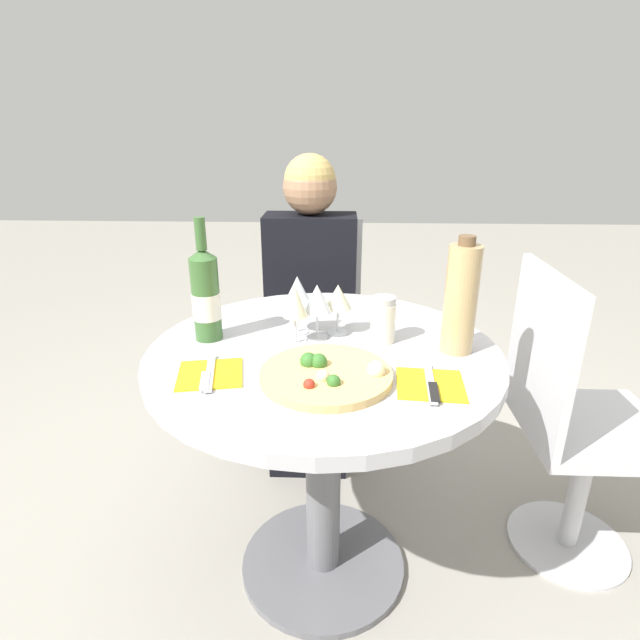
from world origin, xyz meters
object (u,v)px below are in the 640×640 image
(chair_behind_diner, at_px, (312,335))
(wine_bottle, at_px, (206,295))
(seated_diner, at_px, (310,325))
(chair_empty_side, at_px, (570,426))
(pizza_large, at_px, (327,374))
(tall_carafe, at_px, (461,299))
(dining_table, at_px, (323,408))

(chair_behind_diner, height_order, wine_bottle, wine_bottle)
(seated_diner, relative_size, wine_bottle, 3.66)
(chair_empty_side, bearing_deg, chair_behind_diner, -129.25)
(pizza_large, bearing_deg, chair_behind_diner, 95.27)
(pizza_large, xyz_separation_m, tall_carafe, (0.33, 0.17, 0.13))
(pizza_large, bearing_deg, dining_table, 94.46)
(pizza_large, distance_m, wine_bottle, 0.42)
(tall_carafe, bearing_deg, seated_diner, 122.92)
(dining_table, xyz_separation_m, chair_empty_side, (0.75, 0.12, -0.12))
(seated_diner, xyz_separation_m, wine_bottle, (-0.24, -0.60, 0.32))
(chair_behind_diner, bearing_deg, chair_empty_side, 140.75)
(chair_behind_diner, distance_m, wine_bottle, 0.89)
(chair_behind_diner, bearing_deg, seated_diner, 90.00)
(dining_table, relative_size, chair_behind_diner, 0.99)
(dining_table, bearing_deg, chair_empty_side, 9.21)
(wine_bottle, bearing_deg, tall_carafe, -4.57)
(chair_behind_diner, xyz_separation_m, seated_diner, (-0.00, -0.14, 0.10))
(pizza_large, height_order, tall_carafe, tall_carafe)
(dining_table, xyz_separation_m, chair_behind_diner, (-0.08, 0.79, -0.12))
(tall_carafe, bearing_deg, chair_behind_diner, 118.01)
(seated_diner, relative_size, chair_empty_side, 1.29)
(chair_behind_diner, distance_m, chair_empty_side, 1.06)
(dining_table, xyz_separation_m, tall_carafe, (0.35, 0.00, 0.32))
(seated_diner, bearing_deg, chair_behind_diner, -90.00)
(tall_carafe, bearing_deg, wine_bottle, 175.43)
(dining_table, bearing_deg, pizza_large, -85.54)
(pizza_large, height_order, wine_bottle, wine_bottle)
(seated_diner, bearing_deg, pizza_large, 96.17)
(chair_behind_diner, height_order, chair_empty_side, same)
(chair_empty_side, distance_m, wine_bottle, 1.15)
(chair_behind_diner, relative_size, seated_diner, 0.78)
(chair_empty_side, xyz_separation_m, pizza_large, (-0.73, -0.29, 0.32))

